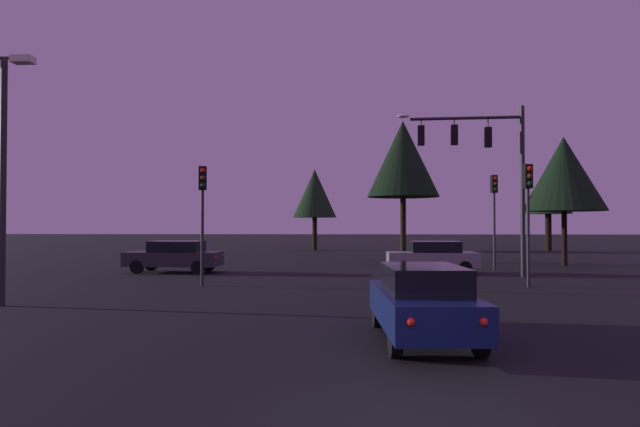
% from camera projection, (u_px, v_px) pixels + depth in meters
% --- Properties ---
extents(ground_plane, '(168.00, 168.00, 0.00)m').
position_uv_depth(ground_plane, '(358.00, 264.00, 30.46)').
color(ground_plane, black).
rests_on(ground_plane, ground).
extents(traffic_signal_mast_arm, '(5.58, 0.61, 7.58)m').
position_uv_depth(traffic_signal_mast_arm, '(484.00, 157.00, 23.31)').
color(traffic_signal_mast_arm, '#232326').
rests_on(traffic_signal_mast_arm, ground).
extents(traffic_light_corner_left, '(0.33, 0.37, 4.57)m').
position_uv_depth(traffic_light_corner_left, '(528.00, 200.00, 19.44)').
color(traffic_light_corner_left, '#232326').
rests_on(traffic_light_corner_left, ground).
extents(traffic_light_corner_right, '(0.35, 0.38, 4.82)m').
position_uv_depth(traffic_light_corner_right, '(494.00, 203.00, 26.46)').
color(traffic_light_corner_right, '#232326').
rests_on(traffic_light_corner_right, ground).
extents(traffic_light_median, '(0.36, 0.38, 4.54)m').
position_uv_depth(traffic_light_median, '(202.00, 201.00, 19.85)').
color(traffic_light_median, '#232326').
rests_on(traffic_light_median, ground).
extents(car_nearside_lane, '(1.89, 4.28, 1.52)m').
position_uv_depth(car_nearside_lane, '(422.00, 301.00, 10.57)').
color(car_nearside_lane, '#0F1947').
rests_on(car_nearside_lane, ground).
extents(car_crossing_left, '(4.27, 1.77, 1.52)m').
position_uv_depth(car_crossing_left, '(433.00, 256.00, 24.86)').
color(car_crossing_left, gray).
rests_on(car_crossing_left, ground).
extents(car_crossing_right, '(4.61, 2.05, 1.52)m').
position_uv_depth(car_crossing_right, '(175.00, 256.00, 25.25)').
color(car_crossing_right, '#232328').
rests_on(car_crossing_right, ground).
extents(parking_lot_lamp_post, '(1.70, 0.36, 7.19)m').
position_uv_depth(parking_lot_lamp_post, '(3.00, 145.00, 15.07)').
color(parking_lot_lamp_post, '#232326').
rests_on(parking_lot_lamp_post, ground).
extents(tree_behind_sign, '(4.47, 4.47, 7.22)m').
position_uv_depth(tree_behind_sign, '(564.00, 174.00, 29.21)').
color(tree_behind_sign, black).
rests_on(tree_behind_sign, ground).
extents(tree_left_far, '(3.88, 3.88, 7.20)m').
position_uv_depth(tree_left_far, '(315.00, 194.00, 46.61)').
color(tree_left_far, black).
rests_on(tree_left_far, ground).
extents(tree_center_horizon, '(3.87, 3.87, 7.19)m').
position_uv_depth(tree_center_horizon, '(548.00, 191.00, 45.17)').
color(tree_center_horizon, black).
rests_on(tree_center_horizon, ground).
extents(tree_right_cluster, '(4.44, 4.44, 8.73)m').
position_uv_depth(tree_right_cluster, '(403.00, 159.00, 32.30)').
color(tree_right_cluster, black).
rests_on(tree_right_cluster, ground).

